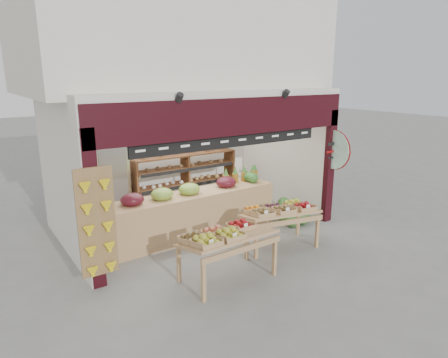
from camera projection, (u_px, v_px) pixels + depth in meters
ground at (206, 231)px, 9.00m from camera, size 60.00×60.00×0.00m
shop_structure at (168, 52)px, 9.29m from camera, size 6.36×5.12×5.40m
banana_board at (98, 225)px, 6.29m from camera, size 0.60×0.15×1.80m
gift_sign at (334, 150)px, 9.14m from camera, size 0.04×0.93×0.92m
back_shelving at (185, 168)px, 10.14m from camera, size 2.79×0.46×1.74m
refrigerator at (109, 182)px, 9.36m from camera, size 0.81×0.81×1.95m
cardboard_stack at (122, 236)px, 8.14m from camera, size 1.02×0.73×0.62m
mid_counter at (194, 212)px, 8.65m from camera, size 3.86×0.82×1.19m
display_table_left at (221, 237)px, 6.67m from camera, size 1.61×0.92×1.01m
display_table_right at (279, 211)px, 8.03m from camera, size 1.64×1.14×0.96m
watermelon_pile at (293, 214)px, 9.48m from camera, size 0.82×0.77×0.58m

